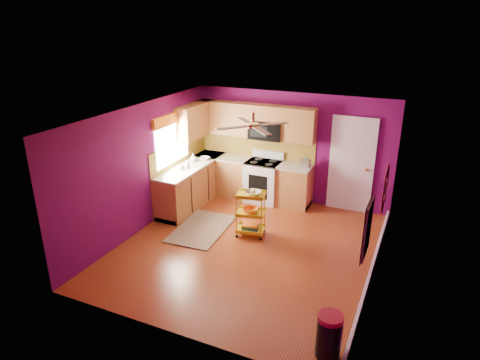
% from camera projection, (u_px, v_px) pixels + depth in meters
% --- Properties ---
extents(ground, '(5.00, 5.00, 0.00)m').
position_uv_depth(ground, '(248.00, 248.00, 7.94)').
color(ground, maroon).
rests_on(ground, ground).
extents(room_envelope, '(4.54, 5.04, 2.52)m').
position_uv_depth(room_envelope, '(250.00, 165.00, 7.34)').
color(room_envelope, '#5D0A4D').
rests_on(room_envelope, ground).
extents(lower_cabinets, '(2.81, 2.31, 0.94)m').
position_uv_depth(lower_cabinets, '(225.00, 183.00, 9.85)').
color(lower_cabinets, '#945928').
rests_on(lower_cabinets, ground).
extents(electric_range, '(0.76, 0.66, 1.13)m').
position_uv_depth(electric_range, '(263.00, 181.00, 9.83)').
color(electric_range, white).
rests_on(electric_range, ground).
extents(upper_cabinetry, '(2.80, 2.30, 1.26)m').
position_uv_depth(upper_cabinetry, '(236.00, 122.00, 9.62)').
color(upper_cabinetry, '#945928').
rests_on(upper_cabinetry, ground).
extents(left_window, '(0.08, 1.35, 1.08)m').
position_uv_depth(left_window, '(172.00, 131.00, 9.06)').
color(left_window, white).
rests_on(left_window, ground).
extents(panel_door, '(0.95, 0.11, 2.15)m').
position_uv_depth(panel_door, '(351.00, 166.00, 9.15)').
color(panel_door, white).
rests_on(panel_door, ground).
extents(right_wall_art, '(0.04, 2.74, 1.04)m').
position_uv_depth(right_wall_art, '(378.00, 205.00, 6.28)').
color(right_wall_art, black).
rests_on(right_wall_art, ground).
extents(ceiling_fan, '(1.01, 1.01, 0.26)m').
position_uv_depth(ceiling_fan, '(253.00, 125.00, 7.29)').
color(ceiling_fan, '#BF8C3F').
rests_on(ceiling_fan, ground).
extents(shag_rug, '(1.04, 1.60, 0.02)m').
position_uv_depth(shag_rug, '(202.00, 228.00, 8.64)').
color(shag_rug, black).
rests_on(shag_rug, ground).
extents(rolling_cart, '(0.60, 0.49, 0.97)m').
position_uv_depth(rolling_cart, '(251.00, 212.00, 8.24)').
color(rolling_cart, gold).
rests_on(rolling_cart, ground).
extents(trash_can, '(0.39, 0.40, 0.62)m').
position_uv_depth(trash_can, '(329.00, 336.00, 5.33)').
color(trash_can, black).
rests_on(trash_can, ground).
extents(teal_kettle, '(0.18, 0.18, 0.21)m').
position_uv_depth(teal_kettle, '(305.00, 163.00, 9.33)').
color(teal_kettle, teal).
rests_on(teal_kettle, lower_cabinets).
extents(toaster, '(0.22, 0.15, 0.18)m').
position_uv_depth(toaster, '(305.00, 163.00, 9.30)').
color(toaster, beige).
rests_on(toaster, lower_cabinets).
extents(soap_bottle_a, '(0.08, 0.09, 0.19)m').
position_uv_depth(soap_bottle_a, '(187.00, 164.00, 9.23)').
color(soap_bottle_a, '#EA3F72').
rests_on(soap_bottle_a, lower_cabinets).
extents(soap_bottle_b, '(0.15, 0.15, 0.19)m').
position_uv_depth(soap_bottle_b, '(193.00, 158.00, 9.66)').
color(soap_bottle_b, white).
rests_on(soap_bottle_b, lower_cabinets).
extents(counter_dish, '(0.24, 0.24, 0.06)m').
position_uv_depth(counter_dish, '(204.00, 158.00, 9.80)').
color(counter_dish, white).
rests_on(counter_dish, lower_cabinets).
extents(counter_cup, '(0.14, 0.14, 0.11)m').
position_uv_depth(counter_cup, '(181.00, 167.00, 9.16)').
color(counter_cup, white).
rests_on(counter_cup, lower_cabinets).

